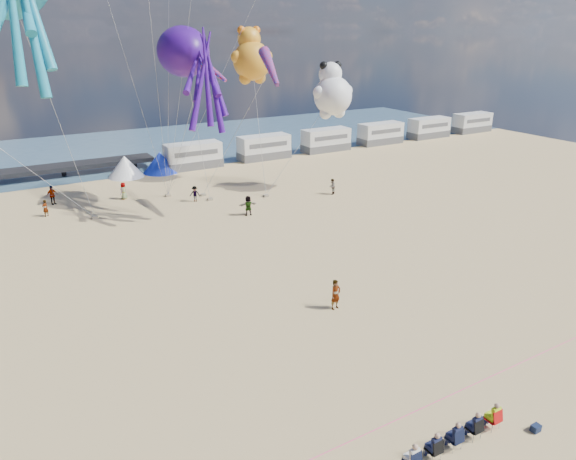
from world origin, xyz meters
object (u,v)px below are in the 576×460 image
(beachgoer_3, at_px, (52,195))
(sandbag_e, at_px, (168,195))
(standing_person, at_px, (336,294))
(spectator_row, at_px, (454,434))
(windsock_mid, at_px, (270,67))
(windsock_right, at_px, (204,63))
(motorhome_2, at_px, (326,140))
(beachgoer_2, at_px, (195,194))
(sandbag_a, at_px, (95,217))
(motorhome_0, at_px, (193,156))
(motorhome_3, at_px, (380,133))
(tent_blue, at_px, (160,162))
(sandbag_d, at_px, (203,195))
(motorhome_1, at_px, (264,147))
(motorhome_4, at_px, (429,128))
(motorhome_5, at_px, (472,123))
(kite_teddy_orange, at_px, (252,61))
(beachgoer_5, at_px, (45,208))
(beachgoer_4, at_px, (248,206))
(tent_white, at_px, (125,166))
(beachgoer_0, at_px, (124,191))
(cooler_navy, at_px, (536,428))
(sandbag_c, at_px, (266,196))
(beachgoer_1, at_px, (332,187))
(kite_panda, at_px, (333,96))
(sandbag_b, at_px, (210,199))

(beachgoer_3, bearing_deg, sandbag_e, -39.81)
(standing_person, bearing_deg, spectator_row, -110.56)
(windsock_mid, xyz_separation_m, windsock_right, (-4.64, 3.07, 0.31))
(motorhome_2, relative_size, windsock_mid, 1.20)
(beachgoer_2, bearing_deg, sandbag_e, 150.32)
(sandbag_a, bearing_deg, motorhome_0, 42.59)
(motorhome_2, xyz_separation_m, standing_person, (-23.52, -36.02, -0.57))
(beachgoer_2, bearing_deg, motorhome_3, 50.26)
(tent_blue, relative_size, sandbag_d, 8.00)
(spectator_row, bearing_deg, motorhome_1, 71.02)
(windsock_right, bearing_deg, motorhome_4, -3.79)
(motorhome_5, xyz_separation_m, kite_teddy_orange, (-43.49, -8.32, 10.98))
(tent_blue, height_order, beachgoer_5, tent_blue)
(beachgoer_4, xyz_separation_m, sandbag_d, (-1.39, 7.42, -0.78))
(beachgoer_4, bearing_deg, windsock_mid, -172.77)
(tent_white, xyz_separation_m, beachgoer_5, (-9.36, -9.90, -0.45))
(beachgoer_0, distance_m, beachgoer_3, 6.44)
(cooler_navy, bearing_deg, sandbag_c, 81.10)
(sandbag_e, bearing_deg, motorhome_2, 20.69)
(motorhome_2, height_order, standing_person, motorhome_2)
(motorhome_3, xyz_separation_m, cooler_navy, (-31.64, -48.31, -1.35))
(beachgoer_0, height_order, beachgoer_5, beachgoer_0)
(spectator_row, xyz_separation_m, cooler_navy, (3.61, -1.05, -0.50))
(motorhome_1, height_order, beachgoer_2, motorhome_1)
(beachgoer_1, bearing_deg, sandbag_e, -66.67)
(tent_blue, distance_m, windsock_right, 19.32)
(cooler_navy, bearing_deg, motorhome_0, 86.28)
(sandbag_d, distance_m, windsock_right, 13.43)
(motorhome_3, bearing_deg, spectator_row, -126.72)
(tent_blue, bearing_deg, motorhome_2, 0.00)
(motorhome_0, relative_size, motorhome_2, 1.00)
(beachgoer_1, xyz_separation_m, beachgoer_5, (-25.64, 7.17, -0.04))
(beachgoer_0, xyz_separation_m, sandbag_a, (-3.60, -4.41, -0.72))
(spectator_row, bearing_deg, kite_panda, 63.38)
(motorhome_0, xyz_separation_m, sandbag_b, (-3.07, -12.79, -1.39))
(standing_person, bearing_deg, sandbag_c, 63.45)
(sandbag_e, bearing_deg, standing_person, -86.33)
(motorhome_3, height_order, beachgoer_1, motorhome_3)
(kite_teddy_orange, bearing_deg, sandbag_a, -157.80)
(motorhome_4, bearing_deg, windsock_right, -159.80)
(beachgoer_0, bearing_deg, windsock_mid, 93.29)
(beachgoer_0, bearing_deg, motorhome_2, 152.51)
(beachgoer_1, height_order, sandbag_d, beachgoer_1)
(tent_blue, height_order, kite_teddy_orange, kite_teddy_orange)
(beachgoer_2, bearing_deg, sandbag_a, -149.39)
(motorhome_2, bearing_deg, kite_teddy_orange, -150.97)
(kite_teddy_orange, bearing_deg, tent_white, 153.79)
(standing_person, bearing_deg, motorhome_2, 47.53)
(sandbag_a, height_order, kite_teddy_orange, kite_teddy_orange)
(sandbag_b, bearing_deg, beachgoer_1, -20.64)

